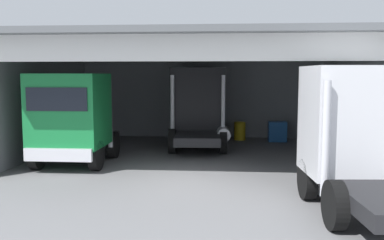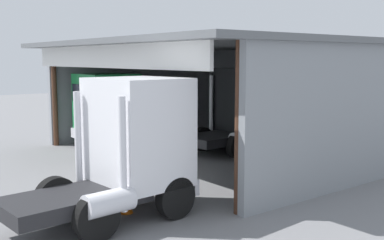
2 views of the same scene
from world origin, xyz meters
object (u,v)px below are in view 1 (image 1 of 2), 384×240
(truck_black_center_right_bay, at_px, (198,107))
(traffic_cone, at_px, (346,196))
(tool_cart, at_px, (277,132))
(truck_white_yard_outside, at_px, (358,136))
(oil_drum, at_px, (240,131))
(truck_green_center_bay, at_px, (72,118))

(truck_black_center_right_bay, height_order, traffic_cone, truck_black_center_right_bay)
(truck_black_center_right_bay, height_order, tool_cart, truck_black_center_right_bay)
(truck_white_yard_outside, relative_size, tool_cart, 4.91)
(truck_black_center_right_bay, bearing_deg, oil_drum, 48.59)
(tool_cart, xyz_separation_m, traffic_cone, (0.50, -10.70, -0.22))
(truck_green_center_bay, bearing_deg, truck_white_yard_outside, 154.38)
(truck_green_center_bay, distance_m, oil_drum, 9.35)
(traffic_cone, bearing_deg, truck_green_center_bay, 153.86)
(truck_green_center_bay, xyz_separation_m, truck_white_yard_outside, (8.96, -4.30, 0.06))
(truck_white_yard_outside, height_order, traffic_cone, truck_white_yard_outside)
(truck_green_center_bay, distance_m, tool_cart, 10.52)
(truck_black_center_right_bay, height_order, oil_drum, truck_black_center_right_bay)
(truck_black_center_right_bay, xyz_separation_m, tool_cart, (3.86, 2.19, -1.40))
(tool_cart, relative_size, traffic_cone, 1.79)
(truck_green_center_bay, relative_size, oil_drum, 5.09)
(truck_black_center_right_bay, xyz_separation_m, traffic_cone, (4.36, -8.50, -1.62))
(tool_cart, distance_m, traffic_cone, 10.71)
(truck_white_yard_outside, bearing_deg, tool_cart, 89.59)
(traffic_cone, bearing_deg, truck_white_yard_outside, -2.05)
(truck_white_yard_outside, xyz_separation_m, tool_cart, (-0.72, 10.70, -1.35))
(truck_green_center_bay, height_order, truck_white_yard_outside, truck_white_yard_outside)
(oil_drum, bearing_deg, traffic_cone, -77.79)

